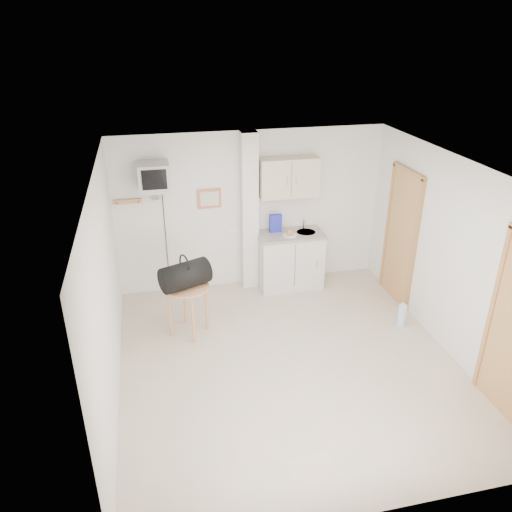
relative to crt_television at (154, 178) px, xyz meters
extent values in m
plane|color=#BCAD95|center=(1.45, -2.02, -1.94)|extent=(4.50, 4.50, 0.00)
cube|color=white|center=(1.45, 0.23, -0.69)|extent=(4.20, 0.04, 2.50)
cube|color=white|center=(1.45, -4.27, -0.69)|extent=(4.20, 0.04, 2.50)
cube|color=white|center=(-0.65, -2.02, -0.69)|extent=(0.04, 4.50, 2.50)
cube|color=white|center=(3.55, -2.02, -0.69)|extent=(0.04, 4.50, 2.50)
cube|color=white|center=(1.45, -2.02, 0.56)|extent=(4.20, 4.50, 0.04)
cube|color=white|center=(1.40, 0.12, -0.69)|extent=(0.25, 0.22, 2.50)
cube|color=#C3664B|center=(0.80, 0.21, -0.44)|extent=(0.36, 0.03, 0.30)
cube|color=silver|center=(0.80, 0.19, -0.44)|extent=(0.28, 0.01, 0.22)
cube|color=#B3784E|center=(-0.40, 0.20, -0.39)|extent=(0.40, 0.05, 0.06)
cube|color=white|center=(1.13, 0.22, -0.99)|extent=(0.15, 0.02, 0.08)
cylinder|color=#B3784E|center=(-0.55, 0.14, -0.40)|extent=(0.02, 0.08, 0.02)
cylinder|color=#B3784E|center=(-0.25, 0.14, -0.40)|extent=(0.02, 0.08, 0.02)
cube|color=#A76336|center=(3.52, -0.77, -0.94)|extent=(0.04, 0.75, 2.00)
cube|color=brown|center=(3.52, -0.77, -0.94)|extent=(0.06, 0.87, 2.06)
cube|color=silver|center=(2.03, -0.05, -1.50)|extent=(1.00, 0.55, 0.88)
cube|color=gray|center=(2.03, -0.05, -1.04)|extent=(1.03, 0.58, 0.04)
cylinder|color=#B7B7BA|center=(2.28, -0.05, -1.04)|extent=(0.30, 0.30, 0.05)
cylinder|color=#B7B7BA|center=(2.28, 0.09, -0.94)|extent=(0.02, 0.02, 0.16)
cylinder|color=#B7B7BA|center=(2.28, 0.03, -0.86)|extent=(0.02, 0.13, 0.02)
cube|color=beige|center=(2.00, 0.07, -0.14)|extent=(0.90, 0.32, 0.60)
cube|color=#2128B1|center=(1.81, 0.06, -0.87)|extent=(0.19, 0.07, 0.29)
cylinder|color=white|center=(1.99, -0.13, -1.01)|extent=(0.22, 0.22, 0.01)
sphere|color=tan|center=(1.99, -0.13, -0.96)|extent=(0.11, 0.11, 0.11)
cube|color=slate|center=(0.00, 0.07, -0.21)|extent=(0.36, 0.32, 0.02)
cube|color=slate|center=(0.00, 0.20, -0.29)|extent=(0.10, 0.06, 0.20)
cube|color=#AAA9AC|center=(0.00, 0.00, 0.01)|extent=(0.44, 0.42, 0.40)
cube|color=black|center=(0.00, -0.22, 0.03)|extent=(0.34, 0.02, 0.28)
cylinder|color=black|center=(0.10, 0.21, -1.07)|extent=(0.01, 0.01, 1.73)
cylinder|color=#B3784E|center=(0.29, -1.07, -1.22)|extent=(0.59, 0.59, 0.03)
cylinder|color=#B3784E|center=(0.55, -1.03, -1.58)|extent=(0.04, 0.04, 0.70)
cylinder|color=#B3784E|center=(0.26, -0.81, -1.58)|extent=(0.04, 0.04, 0.70)
cylinder|color=#B3784E|center=(0.04, -1.10, -1.58)|extent=(0.04, 0.04, 0.70)
cylinder|color=#B3784E|center=(0.32, -1.32, -1.58)|extent=(0.04, 0.04, 0.70)
cylinder|color=black|center=(0.28, -1.09, -1.03)|extent=(0.73, 0.57, 0.35)
torus|color=black|center=(0.28, -1.09, -0.86)|extent=(0.12, 0.25, 0.26)
cylinder|color=#B2D3F5|center=(3.26, -1.54, -1.78)|extent=(0.12, 0.12, 0.31)
cylinder|color=#B2D3F5|center=(3.26, -1.54, -1.60)|extent=(0.04, 0.04, 0.04)
camera|label=1|loc=(-0.09, -6.98, 2.02)|focal=35.00mm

